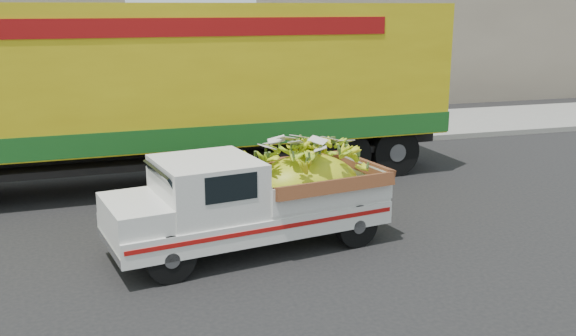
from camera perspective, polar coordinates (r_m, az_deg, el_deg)
name	(u,v)px	position (r m, az deg, el deg)	size (l,w,h in m)	color
ground	(120,263)	(10.02, -14.73, -8.20)	(100.00, 100.00, 0.00)	black
curb	(105,159)	(16.47, -15.94, 0.79)	(60.00, 0.25, 0.15)	gray
sidewalk	(103,142)	(18.53, -16.13, 2.21)	(60.00, 4.00, 0.14)	gray
building_right	(432,24)	(28.83, 12.69, 12.39)	(14.00, 6.00, 6.00)	gray
pickup_truck	(268,196)	(10.14, -1.76, -2.52)	(4.55, 2.31, 1.52)	black
semi_trailer	(177,85)	(13.82, -9.80, 7.28)	(12.03, 2.94, 3.80)	black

